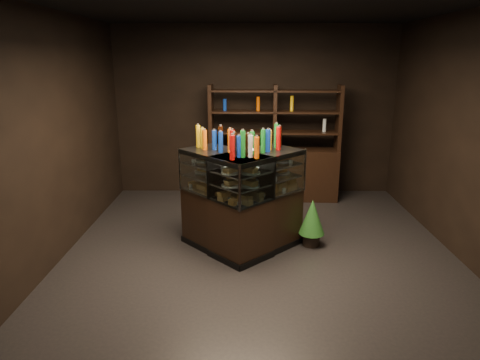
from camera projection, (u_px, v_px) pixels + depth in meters
ground at (259, 247)px, 5.71m from camera, size 5.00×5.00×0.00m
room_shell at (261, 100)px, 5.18m from camera, size 5.02×5.02×3.01m
display_case at (241, 217)px, 5.54m from camera, size 1.68×1.29×1.31m
food_display at (241, 177)px, 5.38m from camera, size 1.32×0.92×0.41m
bottles_top at (241, 141)px, 5.26m from camera, size 1.15×0.78×0.30m
potted_conifer at (312, 216)px, 5.65m from camera, size 0.34×0.34×0.73m
back_shelving at (274, 165)px, 7.51m from camera, size 2.25×0.51×2.00m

